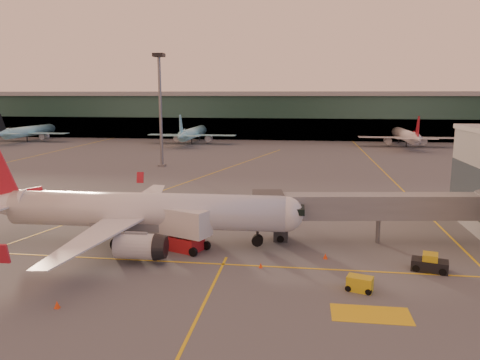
# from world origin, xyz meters

# --- Properties ---
(ground) EXTENTS (600.00, 600.00, 0.00)m
(ground) POSITION_xyz_m (0.00, 0.00, 0.00)
(ground) COLOR #4C4F54
(ground) RESTS_ON ground
(taxi_markings) EXTENTS (100.12, 173.00, 0.01)m
(taxi_markings) POSITION_xyz_m (-7.32, 44.49, 0.01)
(taxi_markings) COLOR yellow
(taxi_markings) RESTS_ON ground
(terminal) EXTENTS (400.00, 20.00, 17.60)m
(terminal) POSITION_xyz_m (0.00, 141.79, 8.76)
(terminal) COLOR #19382D
(terminal) RESTS_ON ground
(mast_west_near) EXTENTS (2.40, 2.40, 25.60)m
(mast_west_near) POSITION_xyz_m (-20.00, 66.00, 14.86)
(mast_west_near) COLOR slate
(mast_west_near) RESTS_ON ground
(distant_aircraft_row) EXTENTS (290.00, 34.00, 13.00)m
(distant_aircraft_row) POSITION_xyz_m (-21.00, 118.00, 0.00)
(distant_aircraft_row) COLOR #8DDEEB
(distant_aircraft_row) RESTS_ON ground
(main_airplane) EXTENTS (37.81, 34.01, 11.42)m
(main_airplane) POSITION_xyz_m (-5.71, 9.98, 3.71)
(main_airplane) COLOR silver
(main_airplane) RESTS_ON ground
(jet_bridge) EXTENTS (29.36, 7.16, 5.72)m
(jet_bridge) POSITION_xyz_m (22.55, 14.48, 3.96)
(jet_bridge) COLOR slate
(jet_bridge) RESTS_ON ground
(catering_truck) EXTENTS (6.44, 4.61, 4.59)m
(catering_truck) POSITION_xyz_m (0.09, 8.77, 2.61)
(catering_truck) COLOR red
(catering_truck) RESTS_ON ground
(gpu_cart) EXTENTS (2.46, 1.90, 1.27)m
(gpu_cart) POSITION_xyz_m (17.63, 0.34, 0.62)
(gpu_cart) COLOR gold
(gpu_cart) RESTS_ON ground
(pushback_tug) EXTENTS (3.63, 2.55, 1.69)m
(pushback_tug) POSITION_xyz_m (24.73, 5.95, 0.69)
(pushback_tug) COLOR black
(pushback_tug) RESTS_ON ground
(cone_nose) EXTENTS (0.44, 0.44, 0.57)m
(cone_nose) POSITION_xyz_m (15.08, 8.00, 0.27)
(cone_nose) COLOR #F7410D
(cone_nose) RESTS_ON ground
(cone_wing_right) EXTENTS (0.47, 0.47, 0.60)m
(cone_wing_right) POSITION_xyz_m (-6.26, -6.24, 0.29)
(cone_wing_right) COLOR #F7410D
(cone_wing_right) RESTS_ON ground
(cone_wing_left) EXTENTS (0.49, 0.49, 0.62)m
(cone_wing_left) POSITION_xyz_m (-7.48, 28.14, 0.30)
(cone_wing_left) COLOR #F7410D
(cone_wing_left) RESTS_ON ground
(cone_fwd) EXTENTS (0.38, 0.38, 0.49)m
(cone_fwd) POSITION_xyz_m (8.77, 4.59, 0.24)
(cone_fwd) COLOR #F7410D
(cone_fwd) RESTS_ON ground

